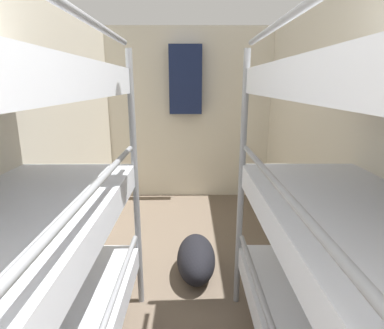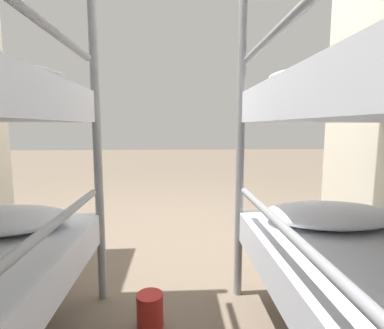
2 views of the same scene
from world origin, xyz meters
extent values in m
plane|color=#6B5B4C|center=(0.00, 0.00, 0.00)|extent=(20.00, 20.00, 0.00)
cylinder|color=gray|center=(-0.37, 0.57, 0.93)|extent=(0.04, 0.04, 1.86)
ellipsoid|color=white|center=(-0.76, 0.79, 0.52)|extent=(0.62, 0.40, 0.09)
cylinder|color=gray|center=(-0.37, 1.45, 0.61)|extent=(0.03, 1.54, 0.03)
ellipsoid|color=white|center=(-0.76, 0.79, 1.15)|extent=(0.62, 0.40, 0.09)
cylinder|color=gray|center=(0.37, 0.57, 0.93)|extent=(0.04, 0.04, 1.86)
ellipsoid|color=white|center=(0.76, 0.79, 0.52)|extent=(0.62, 0.40, 0.09)
cylinder|color=gray|center=(0.37, 1.45, 0.61)|extent=(0.03, 1.54, 0.03)
cylinder|color=#AD231E|center=(0.09, 0.82, 0.08)|extent=(0.12, 0.12, 0.16)
camera|label=1|loc=(0.01, 0.34, 1.65)|focal=28.00mm
camera|label=2|loc=(-0.03, 2.14, 0.93)|focal=28.00mm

